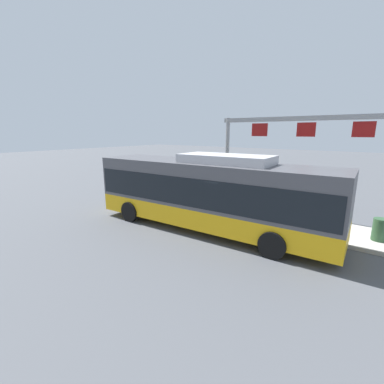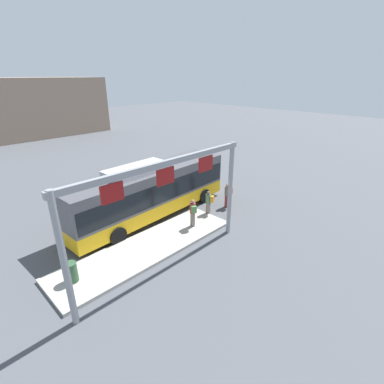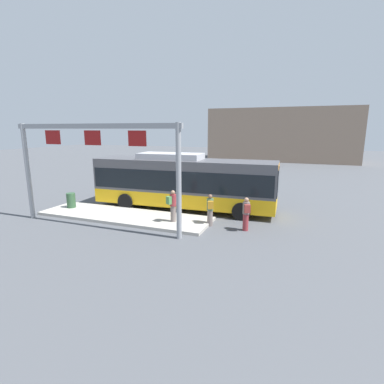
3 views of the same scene
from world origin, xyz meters
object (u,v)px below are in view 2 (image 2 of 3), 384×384
at_px(bus_main, 150,189).
at_px(trash_bin, 71,272).
at_px(person_waiting_near, 209,203).
at_px(person_boarding, 227,195).
at_px(person_waiting_mid, 193,212).

relative_size(bus_main, trash_bin, 12.55).
height_order(bus_main, person_waiting_near, bus_main).
bearing_deg(bus_main, person_boarding, -33.68).
distance_m(person_boarding, person_waiting_near, 1.85).
bearing_deg(person_boarding, bus_main, 36.07).
xyz_separation_m(person_waiting_mid, trash_bin, (-7.03, 0.36, -0.44)).
height_order(person_waiting_mid, trash_bin, person_waiting_mid).
distance_m(bus_main, person_waiting_mid, 3.20).
bearing_deg(person_waiting_mid, trash_bin, 117.45).
relative_size(person_boarding, person_waiting_near, 1.00).
bearing_deg(person_boarding, person_waiting_mid, 73.15).
xyz_separation_m(person_waiting_near, trash_bin, (-8.93, -0.10, -0.28)).
height_order(person_boarding, trash_bin, person_boarding).
distance_m(bus_main, person_boarding, 5.21).
height_order(person_waiting_near, trash_bin, person_waiting_near).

